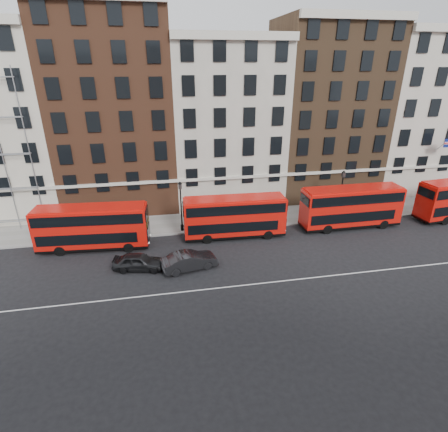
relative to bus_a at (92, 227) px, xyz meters
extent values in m
plane|color=black|center=(14.80, -6.45, -2.28)|extent=(120.00, 120.00, 0.00)
cube|color=gray|center=(14.80, 4.05, -2.20)|extent=(80.00, 5.00, 0.15)
cube|color=gray|center=(14.80, 1.55, -2.20)|extent=(80.00, 0.30, 0.16)
cube|color=white|center=(14.80, -8.45, -2.27)|extent=(70.00, 0.12, 0.01)
cube|color=brown|center=(2.00, 11.55, 8.72)|extent=(12.80, 10.00, 22.00)
cube|color=#A39E8F|center=(14.80, 11.55, 7.22)|extent=(12.80, 10.00, 19.00)
cube|color=beige|center=(14.80, 6.30, 16.32)|extent=(12.80, 0.50, 0.80)
cube|color=brown|center=(27.60, 11.55, 8.22)|extent=(12.80, 10.00, 21.00)
cube|color=beige|center=(27.60, 6.30, 18.32)|extent=(12.80, 0.50, 0.80)
cube|color=#B4AB9B|center=(40.40, 11.55, 7.72)|extent=(12.80, 10.00, 20.00)
cube|color=red|center=(0.03, 0.00, -0.05)|extent=(10.20, 3.14, 3.78)
cube|color=black|center=(0.03, 0.00, -1.83)|extent=(10.20, 3.18, 0.23)
cube|color=black|center=(-0.25, 0.02, -0.70)|extent=(9.06, 3.13, 1.00)
cube|color=black|center=(0.03, 0.00, 1.12)|extent=(9.82, 3.19, 0.96)
cube|color=red|center=(0.03, 0.00, 1.88)|extent=(9.90, 2.93, 0.17)
cube|color=black|center=(5.08, -0.38, -0.80)|extent=(0.24, 2.10, 1.24)
cube|color=black|center=(5.08, -0.38, 0.23)|extent=(0.21, 1.82, 0.40)
cylinder|color=black|center=(3.20, -1.32, -1.80)|extent=(0.97, 0.34, 0.96)
cylinder|color=black|center=(3.36, 0.82, -1.80)|extent=(0.97, 0.34, 0.96)
cylinder|color=black|center=(-2.91, -0.85, -1.80)|extent=(0.97, 0.34, 0.96)
cylinder|color=black|center=(-2.75, 1.28, -1.80)|extent=(0.97, 0.34, 0.96)
cube|color=red|center=(13.49, 0.00, -0.07)|extent=(10.04, 2.74, 3.75)
cube|color=black|center=(13.49, 0.00, -1.83)|extent=(10.04, 2.78, 0.23)
cube|color=black|center=(13.20, 0.01, -0.71)|extent=(8.91, 2.77, 1.00)
cube|color=black|center=(13.49, 0.00, 1.09)|extent=(9.66, 2.80, 0.95)
cube|color=red|center=(13.49, 0.00, 1.85)|extent=(9.75, 2.54, 0.17)
cube|color=black|center=(18.50, -0.19, -0.81)|extent=(0.15, 2.09, 1.23)
cube|color=black|center=(18.50, -0.19, 0.21)|extent=(0.14, 1.80, 0.40)
cylinder|color=black|center=(16.67, -1.18, -1.80)|extent=(0.96, 0.30, 0.95)
cylinder|color=black|center=(16.75, 0.94, -1.80)|extent=(0.96, 0.30, 0.95)
cylinder|color=black|center=(10.60, -0.96, -1.80)|extent=(0.96, 0.30, 0.95)
cylinder|color=black|center=(10.68, 1.16, -1.80)|extent=(0.96, 0.30, 0.95)
cube|color=red|center=(25.99, 0.00, 0.04)|extent=(10.49, 2.54, 3.94)
cube|color=black|center=(25.99, 0.00, -1.81)|extent=(10.49, 2.58, 0.24)
cube|color=black|center=(25.69, 0.00, -0.63)|extent=(9.29, 2.61, 1.05)
cube|color=black|center=(25.99, 0.00, 1.27)|extent=(10.09, 2.61, 1.00)
cube|color=red|center=(25.99, 0.00, 2.06)|extent=(10.19, 2.33, 0.18)
cube|color=black|center=(31.27, 0.02, -0.73)|extent=(0.09, 2.20, 1.30)
cube|color=black|center=(31.27, 0.02, 0.34)|extent=(0.09, 1.90, 0.42)
cylinder|color=black|center=(29.39, -1.11, -1.78)|extent=(1.00, 0.28, 1.00)
cylinder|color=black|center=(29.38, 1.13, -1.78)|extent=(1.00, 0.28, 1.00)
cylinder|color=black|center=(23.00, -1.13, -1.78)|extent=(1.00, 0.28, 1.00)
cylinder|color=black|center=(22.99, 1.10, -1.78)|extent=(1.00, 0.28, 1.00)
cylinder|color=black|center=(36.55, -1.42, -1.77)|extent=(1.03, 0.38, 1.01)
cylinder|color=black|center=(36.33, 0.82, -1.77)|extent=(1.03, 0.38, 1.01)
imported|color=black|center=(4.23, -4.50, -1.54)|extent=(4.55, 2.51, 1.47)
imported|color=#242427|center=(8.48, -5.23, -1.50)|extent=(4.96, 2.61, 1.55)
cylinder|color=black|center=(8.40, 2.12, 0.17)|extent=(0.14, 0.14, 4.60)
cylinder|color=black|center=(8.40, 2.12, -1.83)|extent=(0.32, 0.32, 0.60)
cube|color=#262626|center=(8.40, 2.12, 2.72)|extent=(0.32, 0.32, 0.55)
cone|color=black|center=(8.40, 2.12, 3.07)|extent=(0.44, 0.44, 0.25)
cylinder|color=black|center=(26.17, 2.70, 0.17)|extent=(0.14, 0.14, 4.60)
cylinder|color=black|center=(26.17, 2.70, -1.83)|extent=(0.32, 0.32, 0.60)
cube|color=#262626|center=(26.17, 2.70, 2.72)|extent=(0.32, 0.32, 0.55)
cone|color=black|center=(26.17, 2.70, 3.07)|extent=(0.44, 0.44, 0.25)
camera|label=1|loc=(6.68, -30.86, 13.84)|focal=28.00mm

